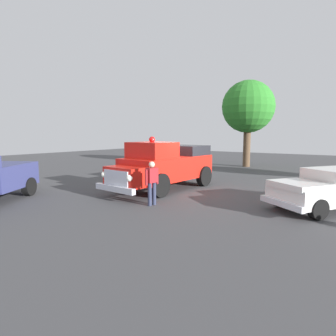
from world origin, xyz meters
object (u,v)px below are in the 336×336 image
Objects in this scene: spectator_standing at (152,180)px; traffic_cone at (286,188)px; vintage_fire_truck at (165,165)px; classic_hot_rod at (329,189)px; oak_tree_left at (248,107)px.

traffic_cone is (-3.79, -4.82, -0.66)m from spectator_standing.
classic_hot_rod is at bearing -177.66° from vintage_fire_truck.
vintage_fire_truck is 3.65× the size of spectator_standing.
oak_tree_left is at bearing -84.39° from spectator_standing.
oak_tree_left reaches higher than classic_hot_rod.
traffic_cone is (1.79, -1.67, -0.44)m from classic_hot_rod.
vintage_fire_truck is 9.63× the size of traffic_cone.
oak_tree_left reaches higher than spectator_standing.
oak_tree_left is at bearing -62.09° from traffic_cone.
classic_hot_rod is 6.41m from spectator_standing.
vintage_fire_truck is at bearing 20.59° from traffic_cone.
oak_tree_left is 12.08m from traffic_cone.
spectator_standing is at bearing 29.46° from classic_hot_rod.
classic_hot_rod is at bearing 136.96° from traffic_cone.
classic_hot_rod reaches higher than traffic_cone.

